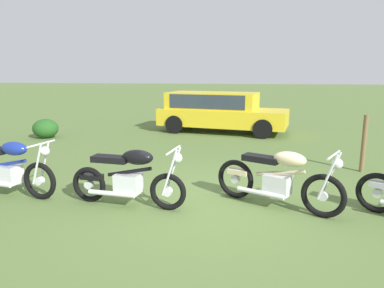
{
  "coord_description": "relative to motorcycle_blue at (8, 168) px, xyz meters",
  "views": [
    {
      "loc": [
        0.63,
        -5.58,
        2.16
      ],
      "look_at": [
        -0.32,
        0.82,
        0.84
      ],
      "focal_mm": 33.24,
      "sensor_mm": 36.0,
      "label": 1
    }
  ],
  "objects": [
    {
      "name": "car_yellow",
      "position": [
        3.12,
        7.35,
        0.34
      ],
      "size": [
        4.76,
        2.54,
        1.43
      ],
      "rotation": [
        0.0,
        0.0,
        -0.19
      ],
      "color": "gold",
      "rests_on": "ground"
    },
    {
      "name": "motorcycle_black",
      "position": [
        2.26,
        -0.19,
        -0.01
      ],
      "size": [
        2.0,
        0.64,
        1.02
      ],
      "rotation": [
        0.0,
        0.0,
        -0.12
      ],
      "color": "black",
      "rests_on": "ground"
    },
    {
      "name": "motorcycle_cream",
      "position": [
        4.64,
        0.1,
        -0.01
      ],
      "size": [
        1.97,
        1.2,
        1.02
      ],
      "rotation": [
        0.0,
        0.0,
        -0.47
      ],
      "color": "black",
      "rests_on": "ground"
    },
    {
      "name": "shrub_low",
      "position": [
        -2.42,
        5.29,
        -0.17
      ],
      "size": [
        0.83,
        0.79,
        0.63
      ],
      "color": "#23551E",
      "rests_on": "ground"
    },
    {
      "name": "fence_post_wooden",
      "position": [
        6.67,
        2.53,
        0.14
      ],
      "size": [
        0.1,
        0.1,
        1.25
      ],
      "primitive_type": "cylinder",
      "color": "brown",
      "rests_on": "ground"
    },
    {
      "name": "ground_plane",
      "position": [
        3.45,
        0.09,
        -0.49
      ],
      "size": [
        120.0,
        120.0,
        0.0
      ],
      "primitive_type": "plane",
      "color": "#567038"
    },
    {
      "name": "motorcycle_blue",
      "position": [
        0.0,
        0.0,
        0.0
      ],
      "size": [
        2.01,
        0.69,
        1.02
      ],
      "rotation": [
        0.0,
        0.0,
        -0.18
      ],
      "color": "black",
      "rests_on": "ground"
    }
  ]
}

